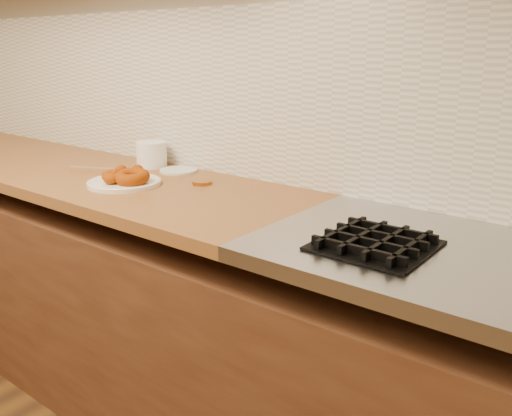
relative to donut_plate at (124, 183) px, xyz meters
The scene contains 11 objects.
wall_back 0.60m from the donut_plate, 65.93° to the left, with size 4.00×0.02×2.70m, color #B4A98C.
base_cabinet 0.55m from the donut_plate, 19.53° to the left, with size 3.60×0.60×0.77m, color #57321D.
butcher_block 0.49m from the donut_plate, behind, with size 2.30×0.62×0.04m, color #975529.
backsplash 0.49m from the donut_plate, 65.22° to the left, with size 3.60×0.02×0.60m, color silver.
donut_plate is the anchor object (origin of this frame).
ring_donut 0.05m from the donut_plate, ahead, with size 0.12×0.12×0.04m, color #973400.
fried_dough_chunks 0.04m from the donut_plate, behind, with size 0.13×0.18×0.05m.
plastic_tub 0.30m from the donut_plate, 120.03° to the left, with size 0.12×0.12×0.10m, color white.
tub_lid 0.26m from the donut_plate, 90.31° to the left, with size 0.14×0.14×0.01m, color silver.
brass_jar_lid 0.27m from the donut_plate, 40.04° to the left, with size 0.07×0.07×0.01m, color #A96926.
wooden_utensil 0.27m from the donut_plate, 167.06° to the left, with size 0.20×0.02×0.02m, color olive.
Camera 1 is at (1.33, 0.47, 1.36)m, focal length 38.00 mm.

